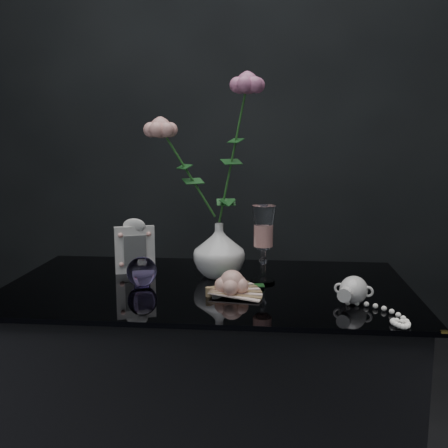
# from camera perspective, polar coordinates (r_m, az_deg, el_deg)

# --- Properties ---
(table) EXTENTS (1.05, 0.58, 0.76)m
(table) POSITION_cam_1_polar(r_m,az_deg,el_deg) (1.53, -1.76, -20.39)
(table) COLOR black
(table) RESTS_ON ground
(vase) EXTENTS (0.18, 0.18, 0.15)m
(vase) POSITION_cam_1_polar(r_m,az_deg,el_deg) (1.44, -0.54, -2.86)
(vase) COLOR white
(vase) RESTS_ON table
(wine_glass) EXTENTS (0.08, 0.08, 0.21)m
(wine_glass) POSITION_cam_1_polar(r_m,az_deg,el_deg) (1.39, 4.30, -2.22)
(wine_glass) COLOR white
(wine_glass) RESTS_ON table
(picture_frame) EXTENTS (0.14, 0.12, 0.16)m
(picture_frame) POSITION_cam_1_polar(r_m,az_deg,el_deg) (1.50, -9.69, -2.35)
(picture_frame) COLOR silver
(picture_frame) RESTS_ON table
(paperweight) EXTENTS (0.08, 0.08, 0.08)m
(paperweight) POSITION_cam_1_polar(r_m,az_deg,el_deg) (1.38, -8.95, -5.13)
(paperweight) COLOR #9079C5
(paperweight) RESTS_ON table
(paper_fan) EXTENTS (0.29, 0.24, 0.03)m
(paper_fan) POSITION_cam_1_polar(r_m,az_deg,el_deg) (1.28, -1.68, -7.29)
(paper_fan) COLOR #F5DFC4
(paper_fan) RESTS_ON table
(loose_rose) EXTENTS (0.20, 0.22, 0.06)m
(loose_rose) POSITION_cam_1_polar(r_m,az_deg,el_deg) (1.29, 0.87, -6.39)
(loose_rose) COLOR #EAA997
(loose_rose) RESTS_ON table
(pearl_jar) EXTENTS (0.29, 0.29, 0.07)m
(pearl_jar) POSITION_cam_1_polar(r_m,az_deg,el_deg) (1.27, 13.93, -6.85)
(pearl_jar) COLOR white
(pearl_jar) RESTS_ON table
(roses) EXTENTS (0.30, 0.11, 0.45)m
(roses) POSITION_cam_1_polar(r_m,az_deg,el_deg) (1.41, -1.45, 7.83)
(roses) COLOR #F8A49A
(roses) RESTS_ON vase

